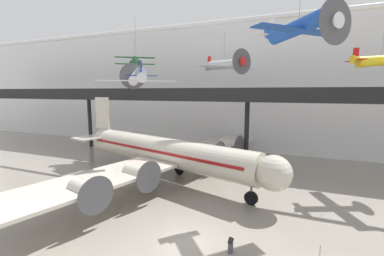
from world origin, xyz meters
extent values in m
plane|color=gray|center=(0.00, 0.00, 0.00)|extent=(260.00, 260.00, 0.00)
cube|color=white|center=(0.00, 31.42, 11.59)|extent=(140.00, 3.00, 23.17)
cube|color=black|center=(0.00, 22.00, 9.68)|extent=(110.00, 3.20, 0.90)
cube|color=black|center=(0.00, 20.46, 10.68)|extent=(110.00, 0.12, 1.10)
cylinder|color=black|center=(-30.25, 22.96, 4.62)|extent=(0.70, 0.70, 9.23)
cylinder|color=black|center=(0.00, 22.96, 4.62)|extent=(0.70, 0.70, 9.23)
cylinder|color=silver|center=(0.00, 18.35, 19.67)|extent=(120.00, 0.60, 0.60)
cylinder|color=beige|center=(-7.98, 11.33, 3.53)|extent=(24.88, 10.12, 3.33)
sphere|color=beige|center=(5.14, 7.54, 3.53)|extent=(3.27, 3.27, 3.27)
cone|color=beige|center=(-21.27, 15.17, 3.78)|extent=(5.02, 4.15, 3.07)
cube|color=maroon|center=(-7.98, 11.33, 3.87)|extent=(23.22, 9.71, 0.30)
cube|color=beige|center=(-4.47, 20.35, 2.78)|extent=(10.00, 16.93, 0.28)
cube|color=beige|center=(-9.82, 1.83, 2.78)|extent=(10.00, 16.93, 0.28)
cylinder|color=beige|center=(-3.77, 16.50, 2.83)|extent=(3.23, 2.34, 1.60)
cylinder|color=#4C4C51|center=(-2.24, 16.05, 2.83)|extent=(0.90, 2.94, 3.04)
cylinder|color=beige|center=(-2.27, 21.70, 2.83)|extent=(3.23, 2.34, 1.60)
cylinder|color=#4C4C51|center=(-0.74, 21.26, 2.83)|extent=(0.90, 2.94, 3.04)
cylinder|color=beige|center=(-7.18, 4.72, 2.83)|extent=(3.23, 2.34, 1.60)
cylinder|color=#4C4C51|center=(-5.65, 4.27, 2.83)|extent=(0.90, 2.94, 3.04)
cylinder|color=beige|center=(-8.68, -0.49, 2.83)|extent=(3.23, 2.34, 1.60)
cylinder|color=#4C4C51|center=(-7.15, -0.93, 2.83)|extent=(0.90, 2.94, 3.04)
cube|color=beige|center=(-19.99, 14.80, 7.53)|extent=(3.12, 1.08, 4.67)
cube|color=beige|center=(-19.67, 14.71, 4.20)|extent=(5.47, 9.21, 0.20)
cylinder|color=#4C4C51|center=(3.16, 8.11, 1.26)|extent=(0.20, 0.20, 1.21)
cylinder|color=black|center=(3.16, 8.11, 0.65)|extent=(1.35, 0.73, 1.30)
cylinder|color=#4C4C51|center=(-6.96, 13.81, 1.26)|extent=(0.20, 0.20, 1.21)
cylinder|color=black|center=(-6.96, 13.81, 0.65)|extent=(1.35, 0.73, 1.30)
cylinder|color=#4C4C51|center=(-8.45, 8.69, 1.26)|extent=(0.20, 0.20, 1.21)
cylinder|color=black|center=(-8.45, 8.69, 0.65)|extent=(1.35, 0.73, 1.30)
cylinder|color=#1E4CAD|center=(6.52, 7.10, 15.70)|extent=(4.99, 4.97, 1.80)
cone|color=white|center=(8.66, 4.97, 15.38)|extent=(1.43, 1.43, 1.07)
cylinder|color=#4C4C51|center=(8.81, 4.82, 15.36)|extent=(2.21, 2.23, 3.10)
cone|color=#1E4CAD|center=(4.52, 9.07, 16.00)|extent=(1.88, 1.88, 1.17)
cube|color=#1E4CAD|center=(6.77, 6.85, 15.34)|extent=(7.13, 7.17, 0.10)
cube|color=white|center=(4.28, 9.32, 16.42)|extent=(0.54, 0.54, 1.43)
cube|color=white|center=(4.28, 9.32, 15.70)|extent=(2.68, 2.70, 0.06)
cylinder|color=silver|center=(-3.59, 22.66, 14.66)|extent=(6.21, 4.75, 1.60)
cone|color=red|center=(-0.74, 20.77, 14.79)|extent=(1.57, 1.61, 1.21)
cylinder|color=#4C4C51|center=(-0.55, 20.63, 14.80)|extent=(1.98, 2.95, 3.51)
cone|color=silver|center=(-6.23, 24.41, 14.54)|extent=(2.13, 1.95, 1.21)
cube|color=silver|center=(-3.26, 22.44, 14.26)|extent=(6.77, 9.08, 0.10)
cube|color=red|center=(-6.56, 24.63, 15.47)|extent=(0.69, 0.49, 1.62)
cube|color=red|center=(-6.56, 24.63, 14.66)|extent=(2.60, 3.36, 0.06)
cylinder|color=slate|center=(-3.59, 22.66, 17.35)|extent=(0.04, 0.04, 4.04)
cylinder|color=silver|center=(-11.12, 10.83, 12.37)|extent=(5.25, 5.64, 1.91)
cone|color=navy|center=(-13.33, 13.29, 12.69)|extent=(1.58, 1.56, 1.18)
cylinder|color=#4C4C51|center=(-13.48, 13.47, 12.71)|extent=(2.56, 2.30, 3.40)
cone|color=silver|center=(-9.07, 8.54, 12.07)|extent=(2.02, 2.08, 1.27)
cube|color=silver|center=(-11.38, 11.12, 11.98)|extent=(8.13, 7.51, 0.10)
cube|color=navy|center=(-8.81, 8.25, 13.15)|extent=(0.56, 0.61, 1.57)
cube|color=navy|center=(-8.81, 8.25, 12.37)|extent=(3.05, 2.84, 0.06)
cylinder|color=slate|center=(-11.12, 10.83, 16.16)|extent=(0.04, 0.04, 6.29)
cylinder|color=yellow|center=(14.79, 17.74, 13.94)|extent=(5.19, 3.15, 1.39)
cone|color=yellow|center=(12.50, 16.69, 14.10)|extent=(1.69, 1.43, 1.00)
cube|color=yellow|center=(15.07, 17.87, 13.62)|extent=(4.40, 7.62, 0.10)
cube|color=red|center=(12.21, 16.56, 14.59)|extent=(0.60, 0.32, 1.28)
cube|color=red|center=(12.21, 16.56, 13.94)|extent=(1.73, 2.79, 0.06)
cylinder|color=slate|center=(14.79, 17.74, 16.93)|extent=(0.04, 0.04, 4.89)
cylinder|color=#1E6B33|center=(-17.80, 20.49, 15.48)|extent=(3.00, 4.02, 1.33)
cone|color=beige|center=(-18.97, 22.32, 15.23)|extent=(1.02, 1.00, 0.77)
cylinder|color=#4C4C51|center=(-19.05, 22.45, 15.21)|extent=(1.91, 1.24, 2.24)
cone|color=#1E6B33|center=(-16.71, 18.78, 15.71)|extent=(1.26, 1.40, 0.85)
cube|color=#1E6B33|center=(-17.93, 20.70, 16.16)|extent=(5.84, 4.23, 0.10)
cube|color=#1E6B33|center=(-17.93, 20.70, 15.13)|extent=(5.84, 4.23, 0.10)
cube|color=beige|center=(-16.57, 18.56, 15.99)|extent=(0.32, 0.46, 1.03)
cube|color=beige|center=(-16.57, 18.56, 15.48)|extent=(2.16, 1.63, 0.06)
cylinder|color=slate|center=(-17.80, 20.49, 17.64)|extent=(0.04, 0.04, 3.47)
cylinder|color=#B2B5BA|center=(8.55, 1.51, 0.52)|extent=(0.07, 0.07, 0.95)
sphere|color=#B2B5BA|center=(8.55, 1.51, 1.03)|extent=(0.10, 0.10, 0.10)
cube|color=#4C4C51|center=(3.09, 0.11, 0.35)|extent=(0.29, 0.43, 0.70)
cube|color=#232326|center=(3.09, 0.11, 0.88)|extent=(0.31, 0.74, 0.73)
camera|label=1|loc=(6.59, -15.51, 10.70)|focal=24.00mm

